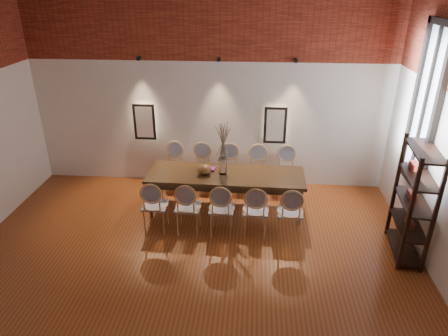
# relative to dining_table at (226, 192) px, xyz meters

# --- Properties ---
(floor) EXTENTS (7.00, 7.00, 0.02)m
(floor) POSITION_rel_dining_table_xyz_m (-0.42, -2.33, -0.39)
(floor) COLOR brown
(floor) RESTS_ON ground
(wall_back) EXTENTS (7.00, 0.10, 4.00)m
(wall_back) POSITION_rel_dining_table_xyz_m (-0.42, 1.22, 1.62)
(wall_back) COLOR silver
(wall_back) RESTS_ON ground
(brick_band_back) EXTENTS (7.00, 0.02, 1.50)m
(brick_band_back) POSITION_rel_dining_table_xyz_m (-0.42, 1.15, 2.88)
(brick_band_back) COLOR maroon
(brick_band_back) RESTS_ON ground
(niche_left) EXTENTS (0.36, 0.06, 0.66)m
(niche_left) POSITION_rel_dining_table_xyz_m (-1.72, 1.12, 0.93)
(niche_left) COLOR #FFEAC6
(niche_left) RESTS_ON wall_back
(niche_right) EXTENTS (0.36, 0.06, 0.66)m
(niche_right) POSITION_rel_dining_table_xyz_m (0.88, 1.12, 0.93)
(niche_right) COLOR #FFEAC6
(niche_right) RESTS_ON wall_back
(spot_fixture_left) EXTENTS (0.08, 0.10, 0.08)m
(spot_fixture_left) POSITION_rel_dining_table_xyz_m (-1.72, 1.09, 2.17)
(spot_fixture_left) COLOR black
(spot_fixture_left) RESTS_ON wall_back
(spot_fixture_mid) EXTENTS (0.08, 0.10, 0.08)m
(spot_fixture_mid) POSITION_rel_dining_table_xyz_m (-0.22, 1.09, 2.17)
(spot_fixture_mid) COLOR black
(spot_fixture_mid) RESTS_ON wall_back
(spot_fixture_right) EXTENTS (0.08, 0.10, 0.08)m
(spot_fixture_right) POSITION_rel_dining_table_xyz_m (1.18, 1.09, 2.17)
(spot_fixture_right) COLOR black
(spot_fixture_right) RESTS_ON wall_back
(window_glass) EXTENTS (0.02, 0.78, 2.38)m
(window_glass) POSITION_rel_dining_table_xyz_m (3.04, -0.33, 1.77)
(window_glass) COLOR silver
(window_glass) RESTS_ON wall_right
(window_frame) EXTENTS (0.08, 0.90, 2.50)m
(window_frame) POSITION_rel_dining_table_xyz_m (3.02, -0.33, 1.77)
(window_frame) COLOR black
(window_frame) RESTS_ON wall_right
(window_mullion) EXTENTS (0.06, 0.06, 2.40)m
(window_mullion) POSITION_rel_dining_table_xyz_m (3.02, -0.33, 1.77)
(window_mullion) COLOR black
(window_mullion) RESTS_ON wall_right
(dining_table) EXTENTS (2.80, 0.94, 0.75)m
(dining_table) POSITION_rel_dining_table_xyz_m (0.00, 0.00, 0.00)
(dining_table) COLOR #362313
(dining_table) RESTS_ON floor
(chair_near_a) EXTENTS (0.45, 0.45, 0.94)m
(chair_near_a) POSITION_rel_dining_table_xyz_m (-1.13, -0.71, 0.09)
(chair_near_a) COLOR tan
(chair_near_a) RESTS_ON floor
(chair_near_b) EXTENTS (0.45, 0.45, 0.94)m
(chair_near_b) POSITION_rel_dining_table_xyz_m (-0.57, -0.72, 0.09)
(chair_near_b) COLOR tan
(chair_near_b) RESTS_ON floor
(chair_near_c) EXTENTS (0.45, 0.45, 0.94)m
(chair_near_c) POSITION_rel_dining_table_xyz_m (-0.01, -0.73, 0.09)
(chair_near_c) COLOR tan
(chair_near_c) RESTS_ON floor
(chair_near_d) EXTENTS (0.45, 0.45, 0.94)m
(chair_near_d) POSITION_rel_dining_table_xyz_m (0.55, -0.74, 0.09)
(chair_near_d) COLOR tan
(chair_near_d) RESTS_ON floor
(chair_near_e) EXTENTS (0.45, 0.45, 0.94)m
(chair_near_e) POSITION_rel_dining_table_xyz_m (1.10, -0.75, 0.09)
(chair_near_e) COLOR tan
(chair_near_e) RESTS_ON floor
(chair_far_a) EXTENTS (0.45, 0.45, 0.94)m
(chair_far_a) POSITION_rel_dining_table_xyz_m (-1.10, 0.75, 0.09)
(chair_far_a) COLOR tan
(chair_far_a) RESTS_ON floor
(chair_far_b) EXTENTS (0.45, 0.45, 0.94)m
(chair_far_b) POSITION_rel_dining_table_xyz_m (-0.55, 0.74, 0.09)
(chair_far_b) COLOR tan
(chair_far_b) RESTS_ON floor
(chair_far_c) EXTENTS (0.45, 0.45, 0.94)m
(chair_far_c) POSITION_rel_dining_table_xyz_m (0.01, 0.73, 0.09)
(chair_far_c) COLOR tan
(chair_far_c) RESTS_ON floor
(chair_far_d) EXTENTS (0.45, 0.45, 0.94)m
(chair_far_d) POSITION_rel_dining_table_xyz_m (0.57, 0.72, 0.09)
(chair_far_d) COLOR tan
(chair_far_d) RESTS_ON floor
(chair_far_e) EXTENTS (0.45, 0.45, 0.94)m
(chair_far_e) POSITION_rel_dining_table_xyz_m (1.13, 0.71, 0.09)
(chair_far_e) COLOR tan
(chair_far_e) RESTS_ON floor
(vase) EXTENTS (0.14, 0.14, 0.30)m
(vase) POSITION_rel_dining_table_xyz_m (-0.05, 0.00, 0.53)
(vase) COLOR silver
(vase) RESTS_ON dining_table
(dried_branches) EXTENTS (0.50, 0.50, 0.70)m
(dried_branches) POSITION_rel_dining_table_xyz_m (-0.05, 0.00, 0.98)
(dried_branches) COLOR #4C3F2F
(dried_branches) RESTS_ON vase
(bowl) EXTENTS (0.24, 0.24, 0.18)m
(bowl) POSITION_rel_dining_table_xyz_m (-0.37, -0.04, 0.46)
(bowl) COLOR brown
(bowl) RESTS_ON dining_table
(book) EXTENTS (0.26, 0.18, 0.03)m
(book) POSITION_rel_dining_table_xyz_m (-0.34, 0.15, 0.39)
(book) COLOR #7E1F73
(book) RESTS_ON dining_table
(shelving_rack) EXTENTS (0.49, 1.04, 1.80)m
(shelving_rack) POSITION_rel_dining_table_xyz_m (2.86, -1.03, 0.53)
(shelving_rack) COLOR black
(shelving_rack) RESTS_ON floor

